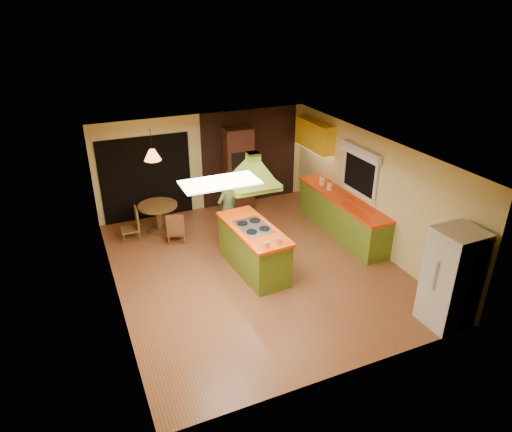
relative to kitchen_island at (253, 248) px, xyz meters
name	(u,v)px	position (x,y,z in m)	size (l,w,h in m)	color
ground	(255,267)	(0.06, 0.07, -0.49)	(6.50, 6.50, 0.00)	brown
room_walls	(255,212)	(0.06, 0.07, 0.76)	(5.50, 6.50, 6.50)	beige
ceiling_plane	(255,151)	(0.06, 0.07, 2.01)	(6.50, 6.50, 0.00)	silver
brick_panel	(250,157)	(1.31, 3.30, 0.76)	(2.64, 0.03, 2.50)	#381E14
nook_opening	(146,179)	(-1.44, 3.30, 0.56)	(2.20, 0.03, 2.10)	black
right_counter	(341,215)	(2.51, 0.67, -0.03)	(0.62, 3.05, 0.92)	olive
upper_cabinets	(314,135)	(2.63, 2.27, 1.46)	(0.34, 1.40, 0.70)	yellow
window_right	(360,163)	(2.76, 0.47, 1.28)	(0.12, 1.35, 1.06)	black
fluor_panel	(220,182)	(-1.04, -1.13, 1.99)	(1.20, 0.60, 0.03)	white
kitchen_island	(253,248)	(0.00, 0.00, 0.00)	(0.91, 2.00, 0.99)	#5D791E
range_hood	(253,165)	(0.00, 0.00, 1.76)	(0.94, 0.69, 0.78)	#5D721C
man	(228,209)	(-0.05, 1.32, 0.31)	(0.59, 0.39, 1.61)	#4C572E
refrigerator	(452,278)	(2.34, -2.84, 0.39)	(0.73, 0.69, 1.76)	silver
wall_oven	(238,169)	(0.86, 3.02, 0.58)	(0.73, 0.63, 2.14)	#462216
dining_table	(158,213)	(-1.38, 2.45, -0.01)	(0.91, 0.91, 0.69)	brown
chair_left	(129,224)	(-2.08, 2.35, -0.12)	(0.41, 0.41, 0.75)	brown
chair_near	(176,226)	(-1.13, 1.80, -0.12)	(0.41, 0.41, 0.74)	brown
pendant_lamp	(152,155)	(-1.38, 2.45, 1.41)	(0.38, 0.38, 0.25)	#FF9E3F
canister_large	(322,181)	(2.46, 1.50, 0.53)	(0.13, 0.13, 0.19)	#FFF5CD
canister_medium	(330,186)	(2.46, 1.15, 0.52)	(0.13, 0.13, 0.18)	#EFE2C0
canister_small	(329,187)	(2.46, 1.19, 0.50)	(0.11, 0.11, 0.14)	#FEE8CC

